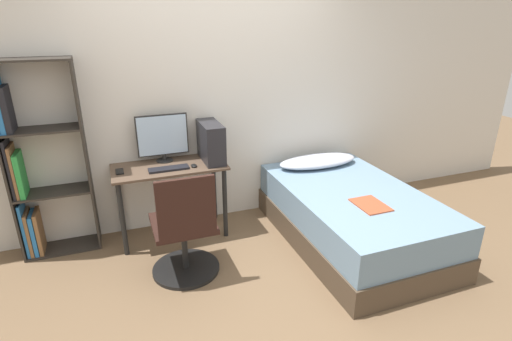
# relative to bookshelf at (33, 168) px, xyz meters

# --- Properties ---
(ground_plane) EXTENTS (14.00, 14.00, 0.00)m
(ground_plane) POSITION_rel_bookshelf_xyz_m (1.64, -1.25, -0.82)
(ground_plane) COLOR brown
(wall_back) EXTENTS (8.00, 0.05, 2.50)m
(wall_back) POSITION_rel_bookshelf_xyz_m (1.64, 0.17, 0.43)
(wall_back) COLOR silver
(wall_back) RESTS_ON ground_plane
(desk) EXTENTS (1.04, 0.50, 0.73)m
(desk) POSITION_rel_bookshelf_xyz_m (1.13, -0.11, -0.22)
(desk) COLOR brown
(desk) RESTS_ON ground_plane
(bookshelf) EXTENTS (0.64, 0.28, 1.72)m
(bookshelf) POSITION_rel_bookshelf_xyz_m (0.00, 0.00, 0.00)
(bookshelf) COLOR #2D2823
(bookshelf) RESTS_ON ground_plane
(office_chair) EXTENTS (0.57, 0.57, 0.94)m
(office_chair) POSITION_rel_bookshelf_xyz_m (1.12, -0.80, -0.46)
(office_chair) COLOR black
(office_chair) RESTS_ON ground_plane
(bed) EXTENTS (1.16, 1.90, 0.52)m
(bed) POSITION_rel_bookshelf_xyz_m (2.70, -0.81, -0.56)
(bed) COLOR #4C3D2D
(bed) RESTS_ON ground_plane
(pillow) EXTENTS (0.88, 0.36, 0.11)m
(pillow) POSITION_rel_bookshelf_xyz_m (2.70, -0.12, -0.24)
(pillow) COLOR #B2B7C6
(pillow) RESTS_ON bed
(magazine) EXTENTS (0.24, 0.32, 0.01)m
(magazine) POSITION_rel_bookshelf_xyz_m (2.65, -1.12, -0.29)
(magazine) COLOR #B24C2D
(magazine) RESTS_ON bed
(monitor) EXTENTS (0.48, 0.16, 0.45)m
(monitor) POSITION_rel_bookshelf_xyz_m (1.11, 0.04, 0.15)
(monitor) COLOR black
(monitor) RESTS_ON desk
(keyboard) EXTENTS (0.36, 0.11, 0.02)m
(keyboard) POSITION_rel_bookshelf_xyz_m (1.11, -0.21, -0.08)
(keyboard) COLOR black
(keyboard) RESTS_ON desk
(pc_tower) EXTENTS (0.18, 0.44, 0.37)m
(pc_tower) POSITION_rel_bookshelf_xyz_m (1.54, -0.10, 0.09)
(pc_tower) COLOR #232328
(pc_tower) RESTS_ON desk
(mouse) EXTENTS (0.06, 0.09, 0.02)m
(mouse) POSITION_rel_bookshelf_xyz_m (1.34, -0.21, -0.08)
(mouse) COLOR black
(mouse) RESTS_ON desk
(phone) EXTENTS (0.07, 0.14, 0.01)m
(phone) POSITION_rel_bookshelf_xyz_m (0.69, -0.11, -0.09)
(phone) COLOR black
(phone) RESTS_ON desk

